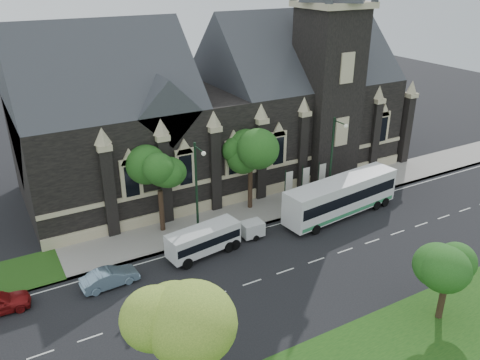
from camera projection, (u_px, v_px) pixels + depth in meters
ground at (285, 271)px, 37.69m from camera, size 160.00×160.00×0.00m
sidewalk at (228, 219)px, 45.23m from camera, size 80.00×5.00×0.15m
museum at (228, 104)px, 51.62m from camera, size 40.00×17.70×29.90m
tree_park_near at (188, 322)px, 22.83m from camera, size 4.42×4.42×8.56m
tree_park_east at (450, 257)px, 31.16m from camera, size 3.40×3.40×6.28m
tree_walk_right at (251, 151)px, 45.30m from camera, size 4.08×4.08×7.80m
tree_walk_left at (160, 171)px, 41.29m from camera, size 3.91×3.91×7.64m
street_lamp_near at (333, 158)px, 45.75m from camera, size 0.36×1.88×9.00m
street_lamp_mid at (198, 188)px, 39.47m from camera, size 0.36×1.88×9.00m
banner_flag_left at (288, 185)px, 46.71m from camera, size 0.90×0.10×4.00m
banner_flag_center at (304, 181)px, 47.61m from camera, size 0.90×0.10×4.00m
banner_flag_right at (321, 177)px, 48.51m from camera, size 0.90×0.10×4.00m
tour_coach at (341, 196)px, 45.34m from camera, size 12.58×3.96×3.61m
shuttle_bus at (204, 239)px, 39.37m from camera, size 6.38×2.96×2.38m
box_trailer at (252, 229)px, 42.05m from camera, size 2.75×1.62×1.46m
sedan at (110, 278)px, 35.73m from camera, size 4.28×1.73×1.38m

